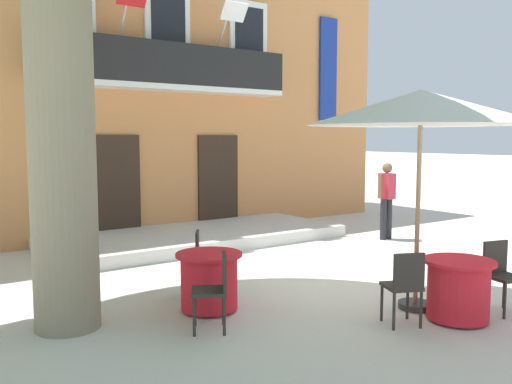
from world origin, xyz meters
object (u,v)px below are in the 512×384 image
cafe_umbrella (421,108)px  pedestrian_near_entrance (387,196)px  cafe_chair_middle_0 (216,286)px  cafe_chair_middle_1 (205,258)px  cafe_table_middle (209,281)px  cafe_chair_near_tree_0 (405,283)px  cafe_chair_near_tree_1 (501,271)px  cafe_table_near_tree (458,289)px

cafe_umbrella → pedestrian_near_entrance: cafe_umbrella is taller
cafe_chair_middle_0 → pedestrian_near_entrance: bearing=24.3°
cafe_umbrella → cafe_chair_middle_1: bearing=131.6°
cafe_table_middle → pedestrian_near_entrance: pedestrian_near_entrance is taller
cafe_chair_near_tree_0 → cafe_chair_near_tree_1: (1.46, -0.35, 0.00)m
cafe_table_middle → cafe_umbrella: bearing=-33.5°
cafe_chair_middle_1 → cafe_table_middle: bearing=-115.7°
cafe_umbrella → cafe_chair_near_tree_1: bearing=-42.5°
cafe_table_near_tree → cafe_chair_middle_0: (-2.61, 1.42, 0.14)m
cafe_table_near_tree → cafe_chair_middle_0: size_ratio=0.95×
cafe_chair_near_tree_0 → cafe_umbrella: cafe_umbrella is taller
cafe_chair_near_tree_0 → cafe_chair_middle_1: 2.84m
cafe_table_near_tree → cafe_chair_near_tree_1: (0.75, -0.11, 0.14)m
cafe_chair_near_tree_0 → cafe_chair_middle_1: bearing=116.2°
cafe_table_near_tree → pedestrian_near_entrance: (3.41, 4.14, 0.57)m
cafe_table_near_tree → cafe_umbrella: cafe_umbrella is taller
pedestrian_near_entrance → cafe_chair_near_tree_1: bearing=-122.1°
cafe_chair_near_tree_0 → cafe_chair_near_tree_1: same height
cafe_chair_near_tree_0 → pedestrian_near_entrance: (4.12, 3.90, 0.43)m
cafe_chair_near_tree_1 → cafe_table_middle: cafe_chair_near_tree_1 is taller
cafe_chair_near_tree_0 → cafe_umbrella: (0.68, 0.37, 2.08)m
cafe_chair_near_tree_0 → pedestrian_near_entrance: size_ratio=0.54×
cafe_chair_middle_0 → pedestrian_near_entrance: (6.02, 2.72, 0.43)m
cafe_table_near_tree → cafe_chair_middle_0: 2.97m
cafe_table_near_tree → cafe_chair_near_tree_1: cafe_chair_near_tree_1 is taller
cafe_chair_near_tree_0 → cafe_table_middle: cafe_chair_near_tree_0 is taller
cafe_table_near_tree → cafe_umbrella: 2.30m
cafe_chair_middle_0 → cafe_chair_middle_1: size_ratio=1.00×
cafe_chair_near_tree_1 → cafe_umbrella: (-0.78, 0.72, 2.08)m
cafe_chair_near_tree_1 → cafe_table_near_tree: bearing=171.9°
cafe_table_middle → cafe_chair_middle_1: 0.77m
cafe_chair_near_tree_0 → cafe_chair_middle_1: size_ratio=1.00×
cafe_chair_middle_0 → cafe_chair_middle_1: 1.51m
cafe_chair_near_tree_0 → cafe_umbrella: bearing=28.5°
cafe_table_near_tree → cafe_chair_middle_0: cafe_chair_middle_0 is taller
cafe_chair_near_tree_1 → cafe_chair_middle_1: size_ratio=1.00×
cafe_chair_near_tree_0 → cafe_table_middle: size_ratio=1.05×
cafe_chair_middle_1 → pedestrian_near_entrance: 5.56m
cafe_table_middle → cafe_umbrella: (2.26, -1.49, 2.22)m
cafe_chair_middle_0 → cafe_umbrella: cafe_umbrella is taller
cafe_chair_middle_1 → cafe_table_near_tree: bearing=-54.7°
cafe_table_middle → cafe_chair_middle_1: (0.33, 0.68, 0.14)m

